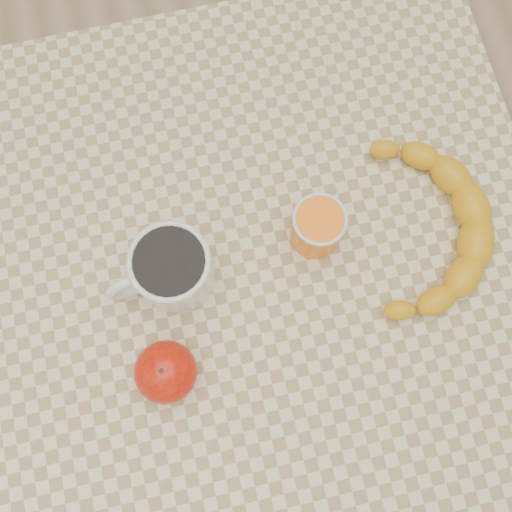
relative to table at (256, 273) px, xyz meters
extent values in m
plane|color=tan|center=(0.00, 0.00, -0.66)|extent=(3.00, 3.00, 0.00)
cube|color=beige|center=(0.00, 0.00, 0.07)|extent=(0.80, 0.80, 0.04)
cube|color=#8A6746|center=(0.00, 0.00, 0.02)|extent=(0.74, 0.74, 0.06)
cylinder|color=#8A6746|center=(0.35, -0.35, -0.31)|extent=(0.05, 0.05, 0.71)
cylinder|color=#8A6746|center=(-0.35, 0.35, -0.31)|extent=(0.05, 0.05, 0.71)
cylinder|color=#8A6746|center=(0.35, 0.35, -0.31)|extent=(0.05, 0.05, 0.71)
cylinder|color=silver|center=(-0.11, 0.00, 0.13)|extent=(0.12, 0.12, 0.08)
cylinder|color=black|center=(-0.11, 0.00, 0.17)|extent=(0.09, 0.09, 0.01)
torus|color=silver|center=(-0.11, 0.00, 0.17)|extent=(0.10, 0.10, 0.01)
torus|color=silver|center=(-0.16, -0.01, 0.13)|extent=(0.07, 0.02, 0.06)
cylinder|color=orange|center=(0.08, 0.01, 0.12)|extent=(0.06, 0.06, 0.08)
torus|color=silver|center=(0.08, 0.01, 0.16)|extent=(0.07, 0.07, 0.00)
ellipsoid|color=#9C0D05|center=(-0.14, -0.12, 0.12)|extent=(0.09, 0.09, 0.07)
cylinder|color=#382311|center=(-0.14, -0.12, 0.15)|extent=(0.01, 0.01, 0.01)
camera|label=1|loc=(-0.04, -0.17, 0.83)|focal=40.00mm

